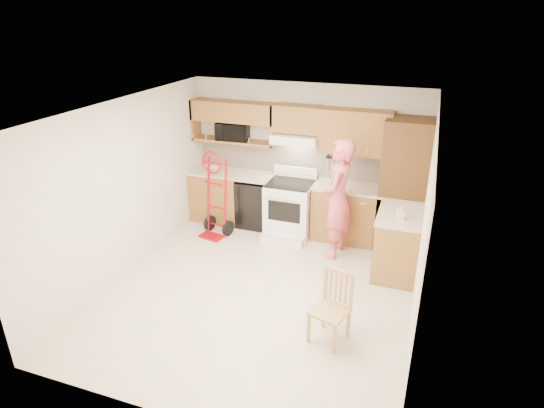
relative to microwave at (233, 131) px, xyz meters
The scene contains 28 objects.
floor 2.95m from the microwave, 58.64° to the right, with size 4.00×4.50×0.02m, color beige.
ceiling 2.59m from the microwave, 58.64° to the right, with size 4.00×4.50×0.02m, color white.
wall_back 1.34m from the microwave, ahead, with size 4.00×0.02×2.50m, color beige.
wall_front 4.54m from the microwave, 73.70° to the right, with size 4.00×0.02×2.50m, color beige.
wall_left 2.25m from the microwave, 109.53° to the right, with size 0.02×4.50×2.50m, color beige.
wall_right 3.91m from the microwave, 32.44° to the right, with size 0.02×4.50×2.50m, color beige.
backsplash 1.35m from the microwave, ahead, with size 3.92×0.03×0.55m, color beige.
lower_cab_left 1.23m from the microwave, 154.22° to the right, with size 0.90×0.60×0.90m, color #A0763A.
dishwasher 1.31m from the microwave, 16.01° to the right, with size 0.60×0.60×0.85m, color black.
lower_cab_right 2.42m from the microwave, ahead, with size 1.14×0.60×0.90m, color #A0763A.
countertop_left 0.74m from the microwave, 81.37° to the right, with size 1.50×0.63×0.04m, color beige.
countertop_right 2.23m from the microwave, ahead, with size 1.14×0.63×0.04m, color beige.
cab_return_right 3.33m from the microwave, 17.47° to the right, with size 0.60×1.00×0.90m, color #A0763A.
countertop_return 3.20m from the microwave, 17.47° to the right, with size 0.63×1.00×0.04m, color beige.
pantry_tall 2.98m from the microwave, ahead, with size 0.70×0.60×2.10m, color brown.
upper_cab_left 0.34m from the microwave, ahead, with size 1.50×0.33×0.34m, color #A0763A.
upper_shelf_mw 0.17m from the microwave, ahead, with size 1.50×0.33×0.04m, color #A0763A.
upper_cab_center 1.19m from the microwave, ahead, with size 0.76×0.33×0.44m, color #A0763A.
upper_cab_right 2.11m from the microwave, ahead, with size 1.14×0.33×0.70m, color #A0763A.
range_hood 1.15m from the microwave, ahead, with size 0.76×0.46×0.14m, color white.
knife_strip 1.87m from the microwave, ahead, with size 0.40×0.05×0.29m, color black, non-canonical shape.
microwave is the anchor object (origin of this frame).
range 1.61m from the microwave, 17.17° to the right, with size 0.75×0.99×1.11m, color white, non-canonical shape.
person 2.26m from the microwave, 19.99° to the right, with size 0.68×0.45×1.87m, color #DF5C64.
hand_truck 1.24m from the microwave, 93.64° to the right, with size 0.53×0.48×1.34m, color #AA0911, non-canonical shape.
dining_chair 3.84m from the microwave, 49.26° to the right, with size 0.39×0.42×0.87m, color tan, non-canonical shape.
soap_bottle 3.24m from the microwave, 21.13° to the right, with size 0.09×0.09×0.19m, color white.
bowl 0.76m from the microwave, 156.74° to the right, with size 0.21×0.21×0.05m, color white.
Camera 1 is at (1.90, -4.93, 3.59)m, focal length 30.02 mm.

